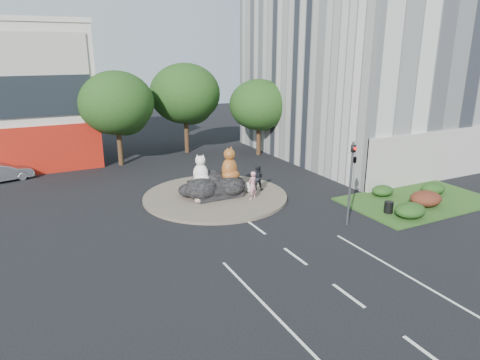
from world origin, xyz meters
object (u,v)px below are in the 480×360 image
at_px(cat_white, 201,169).
at_px(kitten_calico, 198,195).
at_px(pedestrian_pink, 252,185).
at_px(pedestrian_dark, 258,178).
at_px(kitten_white, 248,187).
at_px(cat_tabby, 229,164).
at_px(litter_bin, 389,207).
at_px(parked_car, 2,173).

xyz_separation_m(cat_white, kitten_calico, (-0.76, -1.36, -1.40)).
bearing_deg(pedestrian_pink, pedestrian_dark, -148.50).
bearing_deg(pedestrian_pink, kitten_white, -126.79).
relative_size(cat_tabby, kitten_white, 3.17).
height_order(kitten_white, pedestrian_dark, pedestrian_dark).
xyz_separation_m(pedestrian_dark, litter_bin, (5.24, -7.49, -0.63)).
bearing_deg(litter_bin, pedestrian_pink, 137.50).
bearing_deg(pedestrian_pink, parked_car, -59.74).
bearing_deg(kitten_calico, cat_white, 104.99).
bearing_deg(cat_tabby, cat_white, 138.80).
height_order(cat_tabby, parked_car, cat_tabby).
distance_m(kitten_calico, kitten_white, 4.04).
distance_m(pedestrian_dark, parked_car, 20.05).
bearing_deg(cat_tabby, parked_car, 110.99).
relative_size(kitten_white, pedestrian_dark, 0.42).
bearing_deg(kitten_calico, pedestrian_dark, 51.22).
relative_size(pedestrian_dark, parked_car, 0.42).
distance_m(cat_tabby, litter_bin, 10.90).
bearing_deg(pedestrian_pink, kitten_calico, -34.34).
bearing_deg(kitten_calico, kitten_white, 51.00).
xyz_separation_m(cat_white, pedestrian_dark, (4.06, -0.76, -0.99)).
height_order(cat_white, cat_tabby, cat_tabby).
bearing_deg(cat_tabby, pedestrian_pink, -100.74).
distance_m(cat_white, pedestrian_pink, 3.76).
height_order(kitten_calico, parked_car, parked_car).
bearing_deg(litter_bin, pedestrian_dark, 124.95).
relative_size(cat_white, kitten_calico, 1.99).
bearing_deg(cat_white, litter_bin, -14.17).
bearing_deg(cat_white, kitten_calico, -91.67).
distance_m(cat_white, parked_car, 16.42).
height_order(cat_white, litter_bin, cat_white).
height_order(kitten_white, litter_bin, kitten_white).
relative_size(pedestrian_pink, parked_car, 0.44).
relative_size(cat_white, pedestrian_dark, 1.10).
bearing_deg(pedestrian_dark, pedestrian_pink, 85.92).
distance_m(kitten_white, litter_bin, 9.54).
distance_m(cat_tabby, kitten_calico, 3.38).
bearing_deg(pedestrian_dark, litter_bin, 159.84).
height_order(cat_white, pedestrian_dark, cat_white).
bearing_deg(cat_white, kitten_white, 12.33).
relative_size(cat_tabby, litter_bin, 3.30).
relative_size(cat_tabby, kitten_calico, 2.38).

